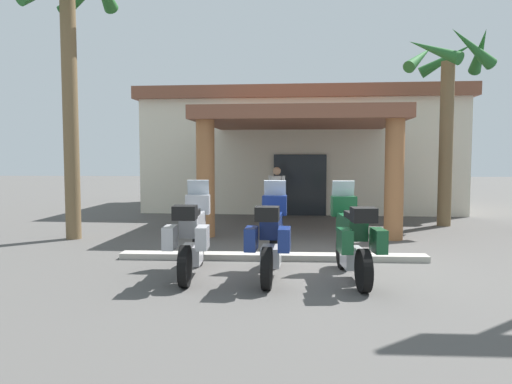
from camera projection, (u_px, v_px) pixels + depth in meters
ground_plane at (315, 265)px, 9.25m from camera, size 80.00×80.00×0.00m
motel_building at (301, 150)px, 19.48m from camera, size 12.04×11.47×4.49m
motorcycle_silver at (192, 235)px, 8.39m from camera, size 0.71×2.21×1.61m
motorcycle_blue at (271, 237)px, 8.25m from camera, size 0.73×2.21×1.61m
motorcycle_green at (353, 238)px, 8.11m from camera, size 0.73×2.21×1.61m
pedestrian at (277, 192)px, 14.23m from camera, size 0.48×0.32×1.73m
palm_tree_roadside at (67, 42)px, 11.83m from camera, size 2.32×2.50×6.78m
palm_tree_near_portico at (448, 89)px, 14.14m from camera, size 2.51×2.61×5.61m
curb_strip at (273, 257)px, 9.74m from camera, size 6.07×0.36×0.12m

